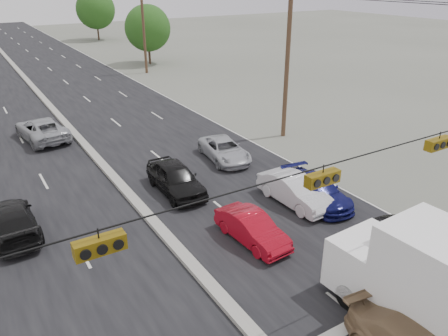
% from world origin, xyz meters
% --- Properties ---
extents(road_surface, '(20.00, 160.00, 0.02)m').
position_xyz_m(road_surface, '(0.00, 30.00, 0.00)').
color(road_surface, black).
rests_on(road_surface, ground).
extents(center_median, '(0.50, 160.00, 0.20)m').
position_xyz_m(center_median, '(0.00, 30.00, 0.10)').
color(center_median, gray).
rests_on(center_median, ground).
extents(utility_pole_right_b, '(1.60, 0.30, 10.00)m').
position_xyz_m(utility_pole_right_b, '(12.50, 15.00, 5.11)').
color(utility_pole_right_b, '#422D1E').
rests_on(utility_pole_right_b, ground).
extents(utility_pole_right_c, '(1.60, 0.30, 10.00)m').
position_xyz_m(utility_pole_right_c, '(12.50, 40.00, 5.11)').
color(utility_pole_right_c, '#422D1E').
rests_on(utility_pole_right_c, ground).
extents(traffic_signals, '(25.00, 0.30, 0.54)m').
position_xyz_m(traffic_signals, '(1.40, 0.00, 5.49)').
color(traffic_signals, black).
rests_on(traffic_signals, ground).
extents(tree_right_mid, '(5.60, 5.60, 7.14)m').
position_xyz_m(tree_right_mid, '(15.00, 45.00, 4.34)').
color(tree_right_mid, '#382619').
rests_on(tree_right_mid, ground).
extents(tree_right_far, '(6.40, 6.40, 8.16)m').
position_xyz_m(tree_right_far, '(16.00, 70.00, 4.96)').
color(tree_right_far, '#382619').
rests_on(tree_right_far, ground).
extents(box_truck, '(2.85, 7.28, 3.64)m').
position_xyz_m(box_truck, '(4.68, -2.27, 1.87)').
color(box_truck, black).
rests_on(box_truck, ground).
extents(red_sedan, '(1.58, 3.89, 1.26)m').
position_xyz_m(red_sedan, '(3.00, 5.21, 0.63)').
color(red_sedan, '#A80A1A').
rests_on(red_sedan, ground).
extents(black_suv, '(3.13, 6.13, 1.66)m').
position_xyz_m(black_suv, '(7.00, -0.34, 0.83)').
color(black_suv, black).
rests_on(black_suv, ground).
extents(queue_car_a, '(1.97, 4.64, 1.56)m').
position_xyz_m(queue_car_a, '(2.28, 11.07, 0.78)').
color(queue_car_a, black).
rests_on(queue_car_a, ground).
extents(queue_car_b, '(1.64, 4.32, 1.41)m').
position_xyz_m(queue_car_b, '(6.70, 6.88, 0.70)').
color(queue_car_b, white).
rests_on(queue_car_b, ground).
extents(queue_car_c, '(2.63, 4.69, 1.24)m').
position_xyz_m(queue_car_c, '(6.70, 13.45, 0.62)').
color(queue_car_c, '#B0B2B8').
rests_on(queue_car_c, ground).
extents(queue_car_d, '(2.31, 4.62, 1.29)m').
position_xyz_m(queue_car_d, '(7.73, 6.41, 0.65)').
color(queue_car_d, '#111356').
rests_on(queue_car_d, ground).
extents(oncoming_near, '(2.06, 4.76, 1.37)m').
position_xyz_m(oncoming_near, '(-5.55, 11.05, 0.68)').
color(oncoming_near, black).
rests_on(oncoming_near, ground).
extents(oncoming_far, '(3.12, 5.62, 1.49)m').
position_xyz_m(oncoming_far, '(-2.08, 22.95, 0.74)').
color(oncoming_far, '#9EA1A6').
rests_on(oncoming_far, ground).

